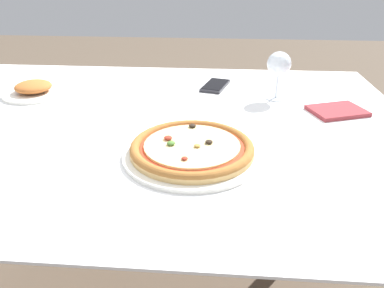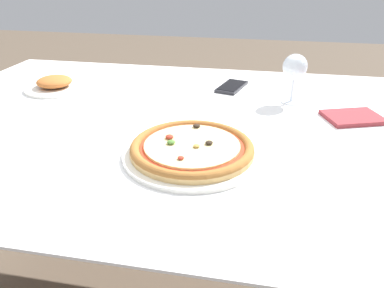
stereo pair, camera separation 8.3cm
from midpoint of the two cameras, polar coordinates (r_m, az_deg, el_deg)
dining_table at (r=1.08m, az=-8.94°, el=-0.05°), size 1.47×1.09×0.73m
pizza_plate at (r=0.84m, az=-2.84°, el=-0.87°), size 0.31×0.31×0.04m
wine_glass_far_left at (r=1.18m, az=11.13°, el=11.67°), size 0.07×0.07×0.15m
cell_phone at (r=1.31m, az=1.75°, el=8.87°), size 0.11×0.16×0.01m
side_plate at (r=1.35m, az=-24.64°, el=7.51°), size 0.20×0.20×0.05m
napkin_folded at (r=1.15m, az=19.35°, el=4.75°), size 0.18×0.15×0.01m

